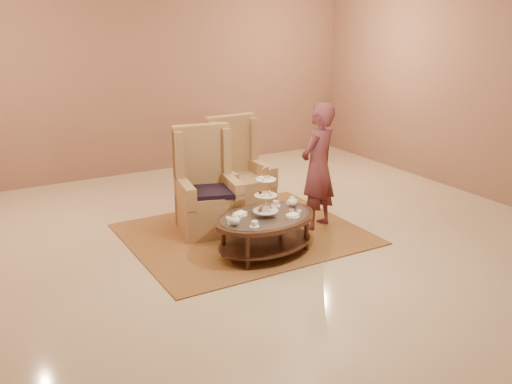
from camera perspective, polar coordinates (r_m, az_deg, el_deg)
ground at (r=7.16m, az=0.56°, el=-5.46°), size 8.00×8.00×0.00m
ceiling at (r=7.16m, az=0.56°, el=-5.46°), size 8.00×8.00×0.02m
wall_back at (r=10.28m, az=-10.92°, el=11.56°), size 8.00×0.04×3.50m
wall_right at (r=9.31m, az=22.74°, el=9.87°), size 0.04×8.00×3.50m
rug at (r=7.52m, az=-1.19°, el=-4.21°), size 2.94×2.46×0.02m
tea_table at (r=6.80m, az=0.95°, el=-3.11°), size 1.43×1.09×1.10m
armchair_left at (r=7.57m, az=-4.96°, el=-0.39°), size 0.87×0.89×1.39m
armchair_right at (r=8.20m, az=-1.81°, el=1.10°), size 0.76×0.79×1.39m
person at (r=7.54m, az=6.22°, el=2.50°), size 0.72×0.60×1.69m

